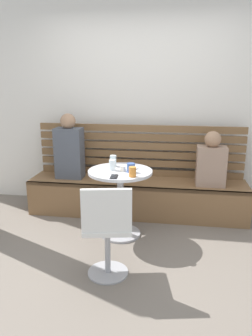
% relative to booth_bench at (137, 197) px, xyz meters
% --- Properties ---
extents(ground, '(8.00, 8.00, 0.00)m').
position_rel_booth_bench_xyz_m(ground, '(0.00, -1.20, -0.22)').
color(ground, '#70665B').
extents(back_wall, '(5.20, 0.10, 2.90)m').
position_rel_booth_bench_xyz_m(back_wall, '(0.00, 0.44, 1.23)').
color(back_wall, silver).
rests_on(back_wall, ground).
extents(booth_bench, '(2.70, 0.52, 0.44)m').
position_rel_booth_bench_xyz_m(booth_bench, '(0.00, 0.00, 0.00)').
color(booth_bench, brown).
rests_on(booth_bench, ground).
extents(booth_backrest, '(2.65, 0.04, 0.67)m').
position_rel_booth_bench_xyz_m(booth_backrest, '(0.00, 0.24, 0.56)').
color(booth_backrest, brown).
rests_on(booth_backrest, booth_bench).
extents(cafe_table, '(0.68, 0.68, 0.74)m').
position_rel_booth_bench_xyz_m(cafe_table, '(-0.10, -0.60, 0.30)').
color(cafe_table, '#ADADB2').
rests_on(cafe_table, ground).
extents(white_chair, '(0.47, 0.47, 0.85)m').
position_rel_booth_bench_xyz_m(white_chair, '(-0.07, -1.42, 0.24)').
color(white_chair, '#ADADB2').
rests_on(white_chair, ground).
extents(person_adult, '(0.34, 0.22, 0.82)m').
position_rel_booth_bench_xyz_m(person_adult, '(-0.87, 0.02, 0.59)').
color(person_adult, '#4C515B').
rests_on(person_adult, booth_bench).
extents(person_child_left, '(0.34, 0.22, 0.65)m').
position_rel_booth_bench_xyz_m(person_child_left, '(0.89, -0.04, 0.51)').
color(person_child_left, '#9E7F6B').
rests_on(person_child_left, booth_bench).
extents(cup_water_clear, '(0.07, 0.07, 0.11)m').
position_rel_booth_bench_xyz_m(cup_water_clear, '(-0.19, -0.60, 0.57)').
color(cup_water_clear, white).
rests_on(cup_water_clear, cafe_table).
extents(cup_espresso_small, '(0.06, 0.06, 0.05)m').
position_rel_booth_bench_xyz_m(cup_espresso_small, '(-0.07, -0.63, 0.55)').
color(cup_espresso_small, silver).
rests_on(cup_espresso_small, cafe_table).
extents(cup_mug_blue, '(0.08, 0.08, 0.09)m').
position_rel_booth_bench_xyz_m(cup_mug_blue, '(0.02, -0.65, 0.57)').
color(cup_mug_blue, '#3D5B9E').
rests_on(cup_mug_blue, cafe_table).
extents(cup_glass_tall, '(0.07, 0.07, 0.12)m').
position_rel_booth_bench_xyz_m(cup_glass_tall, '(-0.21, -0.44, 0.58)').
color(cup_glass_tall, silver).
rests_on(cup_glass_tall, cafe_table).
extents(cup_tumbler_orange, '(0.07, 0.07, 0.10)m').
position_rel_booth_bench_xyz_m(cup_tumbler_orange, '(0.06, -0.81, 0.57)').
color(cup_tumbler_orange, orange).
rests_on(cup_tumbler_orange, cafe_table).
extents(plate_small, '(0.17, 0.17, 0.01)m').
position_rel_booth_bench_xyz_m(plate_small, '(-0.01, -0.51, 0.52)').
color(plate_small, white).
rests_on(plate_small, cafe_table).
extents(phone_on_table, '(0.08, 0.14, 0.01)m').
position_rel_booth_bench_xyz_m(phone_on_table, '(-0.12, -0.85, 0.52)').
color(phone_on_table, black).
rests_on(phone_on_table, cafe_table).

